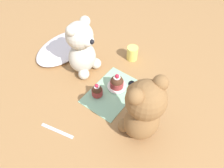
% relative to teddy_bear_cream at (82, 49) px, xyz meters
% --- Properties ---
extents(ground_plane, '(4.00, 4.00, 0.00)m').
position_rel_teddy_bear_cream_xyz_m(ground_plane, '(-0.04, -0.18, -0.12)').
color(ground_plane, '#9E7042').
extents(knitted_placemat, '(0.24, 0.16, 0.01)m').
position_rel_teddy_bear_cream_xyz_m(knitted_placemat, '(-0.04, -0.18, -0.12)').
color(knitted_placemat, '#8EBC99').
rests_on(knitted_placemat, ground_plane).
extents(tulle_cloth, '(0.31, 0.19, 0.03)m').
position_rel_teddy_bear_cream_xyz_m(tulle_cloth, '(0.04, 0.17, -0.10)').
color(tulle_cloth, silver).
rests_on(tulle_cloth, ground_plane).
extents(teddy_bear_cream, '(0.13, 0.13, 0.25)m').
position_rel_teddy_bear_cream_xyz_m(teddy_bear_cream, '(0.00, 0.00, 0.00)').
color(teddy_bear_cream, beige).
rests_on(teddy_bear_cream, ground_plane).
extents(teddy_bear_tan, '(0.16, 0.16, 0.27)m').
position_rel_teddy_bear_cream_xyz_m(teddy_bear_tan, '(-0.12, -0.37, 0.02)').
color(teddy_bear_tan, olive).
rests_on(teddy_bear_tan, ground_plane).
extents(cupcake_near_cream_bear, '(0.04, 0.04, 0.06)m').
position_rel_teddy_bear_cream_xyz_m(cupcake_near_cream_bear, '(-0.08, -0.14, -0.09)').
color(cupcake_near_cream_bear, '#993333').
rests_on(cupcake_near_cream_bear, knitted_placemat).
extents(saucer_plate, '(0.08, 0.08, 0.01)m').
position_rel_teddy_bear_cream_xyz_m(saucer_plate, '(-0.00, -0.18, -0.11)').
color(saucer_plate, white).
rests_on(saucer_plate, knitted_placemat).
extents(cupcake_near_tan_bear, '(0.06, 0.06, 0.07)m').
position_rel_teddy_bear_cream_xyz_m(cupcake_near_tan_bear, '(-0.00, -0.18, -0.08)').
color(cupcake_near_tan_bear, '#993333').
rests_on(cupcake_near_tan_bear, saucer_plate).
extents(juice_glass, '(0.05, 0.05, 0.07)m').
position_rel_teddy_bear_cream_xyz_m(juice_glass, '(0.19, -0.14, -0.09)').
color(juice_glass, '#EADB66').
rests_on(juice_glass, ground_plane).
extents(teaspoon, '(0.04, 0.13, 0.01)m').
position_rel_teddy_bear_cream_xyz_m(teaspoon, '(-0.30, -0.13, -0.12)').
color(teaspoon, silver).
rests_on(teaspoon, ground_plane).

